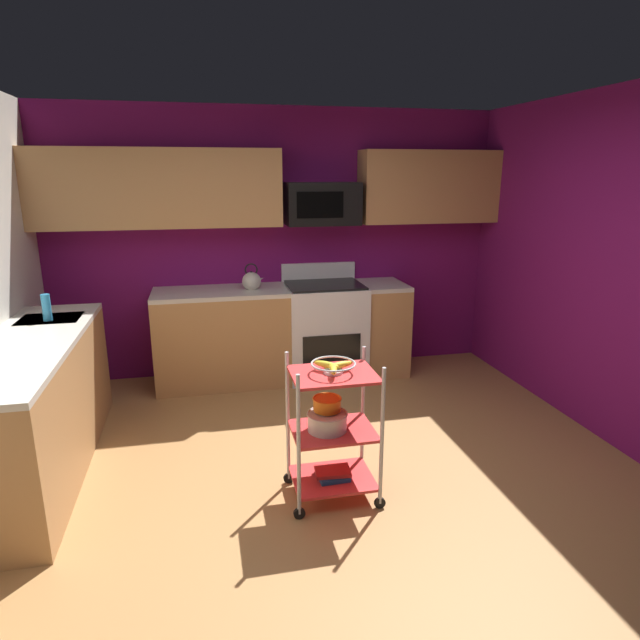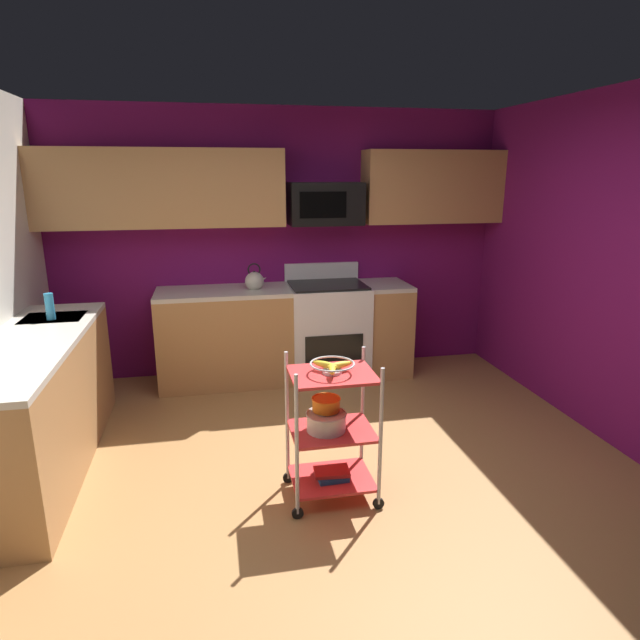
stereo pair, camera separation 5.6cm
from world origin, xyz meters
name	(u,v)px [view 2 (the right image)]	position (x,y,z in m)	size (l,w,h in m)	color
floor	(333,496)	(0.00, 0.00, -0.02)	(4.40, 4.80, 0.04)	#A87542
wall_back	(281,244)	(0.00, 2.43, 1.30)	(4.52, 0.06, 2.60)	#6B1156
counter_run	(192,360)	(-0.89, 1.47, 0.46)	(3.42, 2.72, 0.92)	#B27F4C
oven_range	(327,329)	(0.41, 2.10, 0.48)	(0.76, 0.65, 1.10)	white
upper_cabinets	(273,188)	(-0.09, 2.23, 1.85)	(4.40, 0.33, 0.70)	#B27F4C
microwave	(325,204)	(0.41, 2.21, 1.70)	(0.70, 0.39, 0.40)	black
rolling_cart	(332,430)	(-0.01, -0.01, 0.45)	(0.57, 0.42, 0.91)	silver
fruit_bowl	(332,366)	(-0.01, -0.01, 0.88)	(0.27, 0.27, 0.07)	silver
mixing_bowl_large	(326,421)	(-0.05, -0.01, 0.52)	(0.25, 0.25, 0.11)	silver
mixing_bowl_small	(326,403)	(-0.04, 0.03, 0.62)	(0.18, 0.18, 0.08)	orange
book_stack	(332,473)	(-0.01, -0.01, 0.16)	(0.23, 0.19, 0.05)	#1E4C8C
kettle	(255,281)	(-0.30, 2.10, 1.00)	(0.21, 0.18, 0.26)	beige
dish_soap_bottle	(50,306)	(-1.90, 1.29, 1.02)	(0.06, 0.06, 0.20)	#2D8CBF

